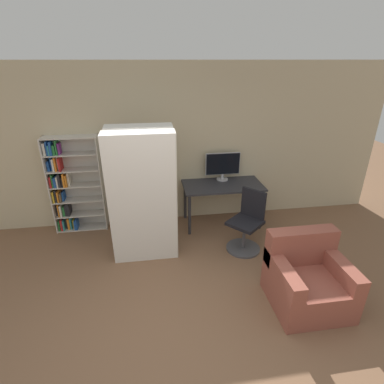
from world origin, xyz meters
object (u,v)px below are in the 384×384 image
at_px(mattress_far, 143,189).
at_px(mattress_near, 143,200).
at_px(armchair, 307,279).
at_px(office_chair, 247,226).
at_px(bookshelf, 71,185).
at_px(monitor, 223,165).

bearing_deg(mattress_far, mattress_near, -90.00).
height_order(mattress_far, armchair, mattress_far).
xyz_separation_m(office_chair, mattress_near, (-1.52, -0.03, 0.57)).
xyz_separation_m(mattress_near, mattress_far, (0.00, 0.39, -0.00)).
bearing_deg(armchair, mattress_near, 148.40).
distance_m(office_chair, bookshelf, 2.93).
relative_size(office_chair, bookshelf, 0.58).
height_order(monitor, armchair, monitor).
height_order(office_chair, mattress_far, mattress_far).
distance_m(office_chair, armchair, 1.24).
bearing_deg(armchair, bookshelf, 144.03).
bearing_deg(mattress_near, office_chair, 1.19).
bearing_deg(office_chair, monitor, 97.75).
xyz_separation_m(office_chair, bookshelf, (-2.71, 1.04, 0.41)).
distance_m(monitor, office_chair, 1.22).
bearing_deg(office_chair, mattress_far, 166.63).
xyz_separation_m(monitor, office_chair, (0.14, -1.04, -0.64)).
bearing_deg(mattress_near, armchair, -31.60).
relative_size(bookshelf, mattress_far, 0.85).
distance_m(monitor, armchair, 2.38).
relative_size(office_chair, mattress_far, 0.50).
bearing_deg(mattress_near, mattress_far, 90.00).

